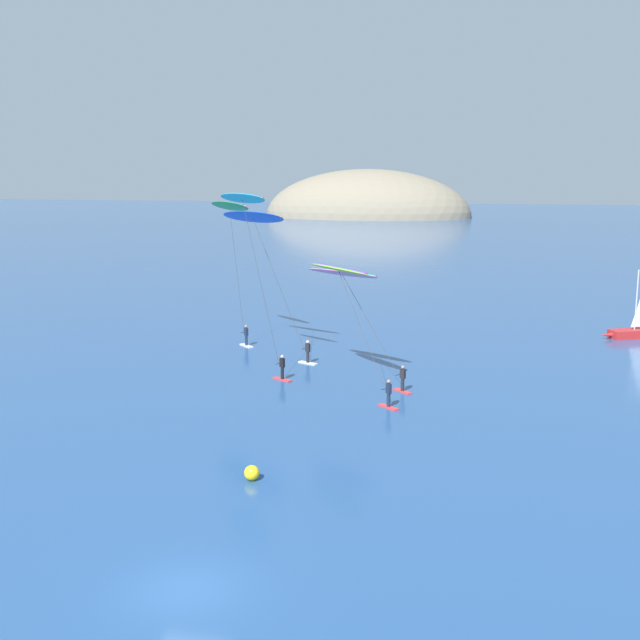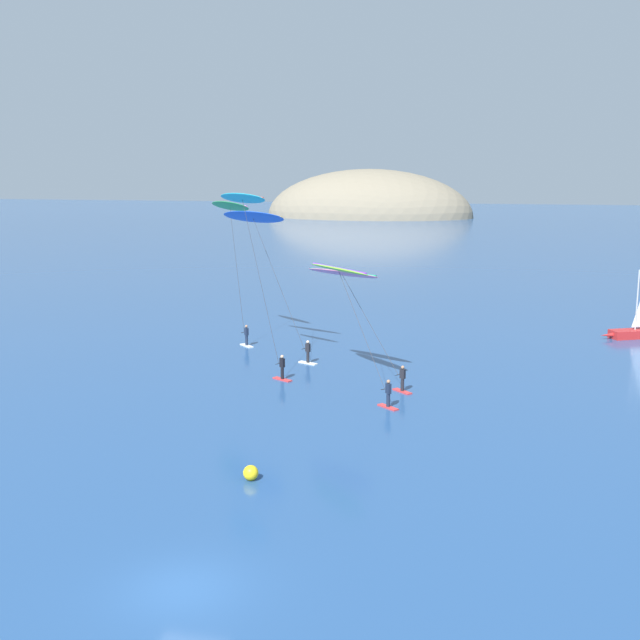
# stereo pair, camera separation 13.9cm
# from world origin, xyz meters

# --- Properties ---
(ground_plane) EXTENTS (600.00, 600.00, 0.00)m
(ground_plane) POSITION_xyz_m (0.00, 0.00, 0.00)
(ground_plane) COLOR navy
(headland_island) EXTENTS (59.44, 37.71, 27.19)m
(headland_island) POSITION_xyz_m (-28.93, 204.82, 0.00)
(headland_island) COLOR #7A705B
(headland_island) RESTS_ON ground
(sailboat_near) EXTENTS (5.72, 3.55, 5.70)m
(sailboat_near) POSITION_xyz_m (20.82, 46.47, 0.64)
(sailboat_near) COLOR #B22323
(sailboat_near) RESTS_ON ground
(kitesurfer_lime) EXTENTS (7.19, 7.21, 7.89)m
(kitesurfer_lime) POSITION_xyz_m (0.16, 25.73, 7.10)
(kitesurfer_lime) COLOR red
(kitesurfer_lime) RESTS_ON ground
(kitesurfer_pink) EXTENTS (8.06, 5.33, 7.42)m
(kitesurfer_pink) POSITION_xyz_m (-0.04, 28.13, 6.62)
(kitesurfer_pink) COLOR red
(kitesurfer_pink) RESTS_ON ground
(kitesurfer_green) EXTENTS (4.89, 4.40, 11.42)m
(kitesurfer_green) POSITION_xyz_m (-11.19, 37.37, 10.16)
(kitesurfer_green) COLOR silver
(kitesurfer_green) RESTS_ON ground
(kitesurfer_blue) EXTENTS (8.42, 4.51, 10.90)m
(kitesurfer_blue) POSITION_xyz_m (-7.92, 33.62, 9.74)
(kitesurfer_blue) COLOR silver
(kitesurfer_blue) RESTS_ON ground
(kitesurfer_cyan) EXTENTS (6.21, 4.23, 12.35)m
(kitesurfer_cyan) POSITION_xyz_m (-7.03, 28.62, 10.76)
(kitesurfer_cyan) COLOR red
(kitesurfer_cyan) RESTS_ON ground
(marker_buoy) EXTENTS (0.70, 0.70, 0.70)m
(marker_buoy) POSITION_xyz_m (-0.76, 9.68, 0.35)
(marker_buoy) COLOR yellow
(marker_buoy) RESTS_ON ground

